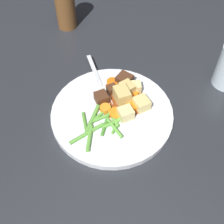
% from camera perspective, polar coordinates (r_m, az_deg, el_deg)
% --- Properties ---
extents(ground_plane, '(3.00, 3.00, 0.00)m').
position_cam_1_polar(ground_plane, '(0.70, 0.00, -0.74)').
color(ground_plane, '#26282D').
extents(dinner_plate, '(0.28, 0.28, 0.01)m').
position_cam_1_polar(dinner_plate, '(0.69, 0.00, -0.37)').
color(dinner_plate, white).
rests_on(dinner_plate, ground_plane).
extents(stew_sauce, '(0.11, 0.11, 0.00)m').
position_cam_1_polar(stew_sauce, '(0.71, 1.53, 2.36)').
color(stew_sauce, brown).
rests_on(stew_sauce, dinner_plate).
extents(carrot_slice_0, '(0.04, 0.04, 0.01)m').
position_cam_1_polar(carrot_slice_0, '(0.68, 0.88, -0.15)').
color(carrot_slice_0, orange).
rests_on(carrot_slice_0, dinner_plate).
extents(carrot_slice_1, '(0.04, 0.04, 0.01)m').
position_cam_1_polar(carrot_slice_1, '(0.72, 3.88, 3.40)').
color(carrot_slice_1, orange).
rests_on(carrot_slice_1, dinner_plate).
extents(carrot_slice_2, '(0.04, 0.04, 0.01)m').
position_cam_1_polar(carrot_slice_2, '(0.69, 4.05, 1.37)').
color(carrot_slice_2, orange).
rests_on(carrot_slice_2, dinner_plate).
extents(carrot_slice_3, '(0.03, 0.03, 0.01)m').
position_cam_1_polar(carrot_slice_3, '(0.69, -1.26, 0.64)').
color(carrot_slice_3, orange).
rests_on(carrot_slice_3, dinner_plate).
extents(carrot_slice_4, '(0.03, 0.03, 0.01)m').
position_cam_1_polar(carrot_slice_4, '(0.73, 0.10, 5.38)').
color(carrot_slice_4, orange).
rests_on(carrot_slice_4, dinner_plate).
extents(potato_chunk_0, '(0.04, 0.04, 0.03)m').
position_cam_1_polar(potato_chunk_0, '(0.67, 2.55, -0.26)').
color(potato_chunk_0, '#EAD68C').
rests_on(potato_chunk_0, dinner_plate).
extents(potato_chunk_1, '(0.05, 0.05, 0.04)m').
position_cam_1_polar(potato_chunk_1, '(0.69, 1.86, 3.08)').
color(potato_chunk_1, '#DBBC6B').
rests_on(potato_chunk_1, dinner_plate).
extents(potato_chunk_2, '(0.04, 0.04, 0.03)m').
position_cam_1_polar(potato_chunk_2, '(0.71, 2.79, 4.33)').
color(potato_chunk_2, '#DBBC6B').
rests_on(potato_chunk_2, dinner_plate).
extents(potato_chunk_3, '(0.03, 0.03, 0.02)m').
position_cam_1_polar(potato_chunk_3, '(0.72, 4.32, 4.71)').
color(potato_chunk_3, '#EAD68C').
rests_on(potato_chunk_3, dinner_plate).
extents(potato_chunk_4, '(0.04, 0.04, 0.02)m').
position_cam_1_polar(potato_chunk_4, '(0.69, 5.50, 1.60)').
color(potato_chunk_4, '#E5CC7A').
rests_on(potato_chunk_4, dinner_plate).
extents(meat_chunk_0, '(0.04, 0.04, 0.03)m').
position_cam_1_polar(meat_chunk_0, '(0.73, 2.33, 5.91)').
color(meat_chunk_0, '#4C2B19').
rests_on(meat_chunk_0, dinner_plate).
extents(meat_chunk_1, '(0.03, 0.03, 0.02)m').
position_cam_1_polar(meat_chunk_1, '(0.72, 0.00, 4.26)').
color(meat_chunk_1, '#4C2B19').
rests_on(meat_chunk_1, dinner_plate).
extents(meat_chunk_2, '(0.04, 0.04, 0.02)m').
position_cam_1_polar(meat_chunk_2, '(0.70, -1.99, 2.63)').
color(meat_chunk_2, '#4C2B19').
rests_on(meat_chunk_2, dinner_plate).
extents(green_bean_0, '(0.08, 0.03, 0.01)m').
position_cam_1_polar(green_bean_0, '(0.67, 1.05, -1.51)').
color(green_bean_0, '#66AD42').
rests_on(green_bean_0, dinner_plate).
extents(green_bean_1, '(0.07, 0.04, 0.01)m').
position_cam_1_polar(green_bean_1, '(0.67, -3.61, -1.20)').
color(green_bean_1, '#66AD42').
rests_on(green_bean_1, dinner_plate).
extents(green_bean_2, '(0.06, 0.01, 0.01)m').
position_cam_1_polar(green_bean_2, '(0.68, -2.07, -0.40)').
color(green_bean_2, '#66AD42').
rests_on(green_bean_2, dinner_plate).
extents(green_bean_3, '(0.05, 0.03, 0.01)m').
position_cam_1_polar(green_bean_3, '(0.67, -2.26, -1.20)').
color(green_bean_3, '#66AD42').
rests_on(green_bean_3, dinner_plate).
extents(green_bean_4, '(0.02, 0.06, 0.01)m').
position_cam_1_polar(green_bean_4, '(0.66, 0.50, -3.01)').
color(green_bean_4, '#66AD42').
rests_on(green_bean_4, dinner_plate).
extents(green_bean_5, '(0.07, 0.03, 0.01)m').
position_cam_1_polar(green_bean_5, '(0.67, 1.15, -1.61)').
color(green_bean_5, '#66AD42').
rests_on(green_bean_5, dinner_plate).
extents(green_bean_6, '(0.04, 0.08, 0.01)m').
position_cam_1_polar(green_bean_6, '(0.68, -0.44, -0.15)').
color(green_bean_6, '#66AD42').
rests_on(green_bean_6, dinner_plate).
extents(green_bean_7, '(0.08, 0.03, 0.01)m').
position_cam_1_polar(green_bean_7, '(0.65, -4.76, -3.95)').
color(green_bean_7, '#66AD42').
rests_on(green_bean_7, dinner_plate).
extents(green_bean_8, '(0.04, 0.04, 0.01)m').
position_cam_1_polar(green_bean_8, '(0.67, -5.10, -1.86)').
color(green_bean_8, '#599E38').
rests_on(green_bean_8, dinner_plate).
extents(green_bean_9, '(0.06, 0.04, 0.01)m').
position_cam_1_polar(green_bean_9, '(0.64, -4.21, -4.89)').
color(green_bean_9, '#66AD42').
rests_on(green_bean_9, dinner_plate).
extents(green_bean_10, '(0.05, 0.03, 0.01)m').
position_cam_1_polar(green_bean_10, '(0.66, -1.27, -2.40)').
color(green_bean_10, '#4C8E33').
rests_on(green_bean_10, dinner_plate).
extents(fork, '(0.10, 0.16, 0.00)m').
position_cam_1_polar(fork, '(0.75, -2.51, 5.86)').
color(fork, silver).
rests_on(fork, dinner_plate).
extents(pepper_mill, '(0.06, 0.06, 0.13)m').
position_cam_1_polar(pepper_mill, '(0.91, -8.73, 19.03)').
color(pepper_mill, brown).
rests_on(pepper_mill, ground_plane).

